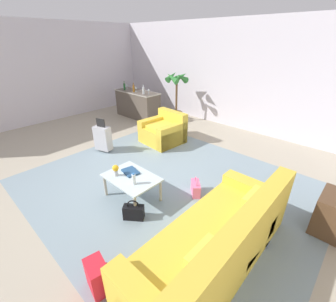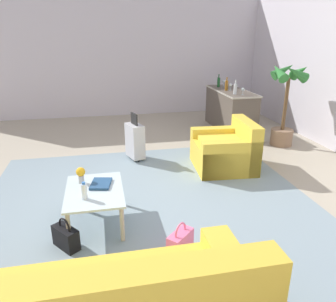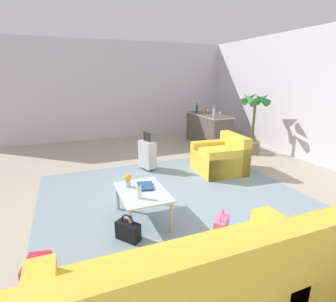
# 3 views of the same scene
# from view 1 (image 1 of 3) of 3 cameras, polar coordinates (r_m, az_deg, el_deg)

# --- Properties ---
(ground_plane) EXTENTS (12.00, 12.00, 0.00)m
(ground_plane) POSITION_cam_1_polar(r_m,az_deg,el_deg) (4.68, -7.19, -6.78)
(ground_plane) COLOR #A89E89
(wall_back) EXTENTS (10.24, 0.12, 3.10)m
(wall_back) POSITION_cam_1_polar(r_m,az_deg,el_deg) (7.25, 18.39, 17.41)
(wall_back) COLOR silver
(wall_back) RESTS_ON ground
(wall_left) EXTENTS (0.12, 8.00, 3.10)m
(wall_left) POSITION_cam_1_polar(r_m,az_deg,el_deg) (8.54, -31.53, 16.20)
(wall_left) COLOR silver
(wall_left) RESTS_ON ground
(area_rug) EXTENTS (5.20, 4.40, 0.01)m
(area_rug) POSITION_cam_1_polar(r_m,az_deg,el_deg) (4.42, -0.07, -8.66)
(area_rug) COLOR gray
(area_rug) RESTS_ON ground
(couch) EXTENTS (0.96, 2.50, 0.95)m
(couch) POSITION_cam_1_polar(r_m,az_deg,el_deg) (3.03, 12.89, -22.22)
(couch) COLOR gold
(couch) RESTS_ON ground
(armchair) EXTENTS (1.04, 1.01, 0.81)m
(armchair) POSITION_cam_1_polar(r_m,az_deg,el_deg) (6.14, -0.95, 4.95)
(armchair) COLOR gold
(armchair) RESTS_ON ground
(coffee_table) EXTENTS (0.93, 0.66, 0.45)m
(coffee_table) POSITION_cam_1_polar(r_m,az_deg,el_deg) (3.95, -9.24, -7.22)
(coffee_table) COLOR silver
(coffee_table) RESTS_ON ground
(water_bottle) EXTENTS (0.06, 0.06, 0.20)m
(water_bottle) POSITION_cam_1_polar(r_m,az_deg,el_deg) (3.68, -8.67, -7.05)
(water_bottle) COLOR silver
(water_bottle) RESTS_ON coffee_table
(coffee_table_book) EXTENTS (0.34, 0.28, 0.03)m
(coffee_table_book) POSITION_cam_1_polar(r_m,az_deg,el_deg) (4.03, -9.50, -5.20)
(coffee_table_book) COLOR navy
(coffee_table_book) RESTS_ON coffee_table
(flower_vase) EXTENTS (0.11, 0.11, 0.21)m
(flower_vase) POSITION_cam_1_polar(r_m,az_deg,el_deg) (3.93, -13.15, -4.57)
(flower_vase) COLOR #B2B7BC
(flower_vase) RESTS_ON coffee_table
(bar_console) EXTENTS (1.75, 0.67, 0.92)m
(bar_console) POSITION_cam_1_polar(r_m,az_deg,el_deg) (8.23, -7.72, 11.75)
(bar_console) COLOR brown
(bar_console) RESTS_ON ground
(wine_glass_leftmost) EXTENTS (0.08, 0.08, 0.15)m
(wine_glass_leftmost) POSITION_cam_1_polar(r_m,az_deg,el_deg) (8.59, -10.42, 15.97)
(wine_glass_leftmost) COLOR silver
(wine_glass_leftmost) RESTS_ON bar_console
(wine_glass_left_of_centre) EXTENTS (0.08, 0.08, 0.15)m
(wine_glass_left_of_centre) POSITION_cam_1_polar(r_m,az_deg,el_deg) (8.08, -8.16, 15.47)
(wine_glass_left_of_centre) COLOR silver
(wine_glass_left_of_centre) RESTS_ON bar_console
(wine_glass_right_of_centre) EXTENTS (0.08, 0.08, 0.15)m
(wine_glass_right_of_centre) POSITION_cam_1_polar(r_m,az_deg,el_deg) (7.66, -4.97, 15.02)
(wine_glass_right_of_centre) COLOR silver
(wine_glass_right_of_centre) RESTS_ON bar_console
(wine_bottle_green) EXTENTS (0.07, 0.07, 0.30)m
(wine_bottle_green) POSITION_cam_1_polar(r_m,az_deg,el_deg) (8.43, -11.01, 15.78)
(wine_bottle_green) COLOR #194C23
(wine_bottle_green) RESTS_ON bar_console
(wine_bottle_amber) EXTENTS (0.07, 0.07, 0.30)m
(wine_bottle_amber) POSITION_cam_1_polar(r_m,az_deg,el_deg) (8.03, -8.71, 15.43)
(wine_bottle_amber) COLOR brown
(wine_bottle_amber) RESTS_ON bar_console
(wine_bottle_clear) EXTENTS (0.07, 0.07, 0.30)m
(wine_bottle_clear) POSITION_cam_1_polar(r_m,az_deg,el_deg) (7.65, -6.26, 15.02)
(wine_bottle_clear) COLOR silver
(wine_bottle_clear) RESTS_ON bar_console
(suitcase_silver) EXTENTS (0.45, 0.33, 0.85)m
(suitcase_silver) POSITION_cam_1_polar(r_m,az_deg,el_deg) (5.79, -16.24, 3.20)
(suitcase_silver) COLOR #B7B7BC
(suitcase_silver) RESTS_ON ground
(handbag_pink) EXTENTS (0.32, 0.33, 0.36)m
(handbag_pink) POSITION_cam_1_polar(r_m,az_deg,el_deg) (4.16, 7.04, -9.33)
(handbag_pink) COLOR pink
(handbag_pink) RESTS_ON ground
(handbag_black) EXTENTS (0.34, 0.31, 0.36)m
(handbag_black) POSITION_cam_1_polar(r_m,az_deg,el_deg) (3.68, -8.72, -15.06)
(handbag_black) COLOR black
(handbag_black) RESTS_ON ground
(backpack_red) EXTENTS (0.33, 0.30, 0.40)m
(backpack_red) POSITION_cam_1_polar(r_m,az_deg,el_deg) (2.96, -17.19, -28.14)
(backpack_red) COLOR red
(backpack_red) RESTS_ON ground
(potted_palm) EXTENTS (0.64, 0.64, 1.65)m
(potted_palm) POSITION_cam_1_polar(r_m,az_deg,el_deg) (7.63, 2.16, 13.87)
(potted_palm) COLOR #84664C
(potted_palm) RESTS_ON ground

